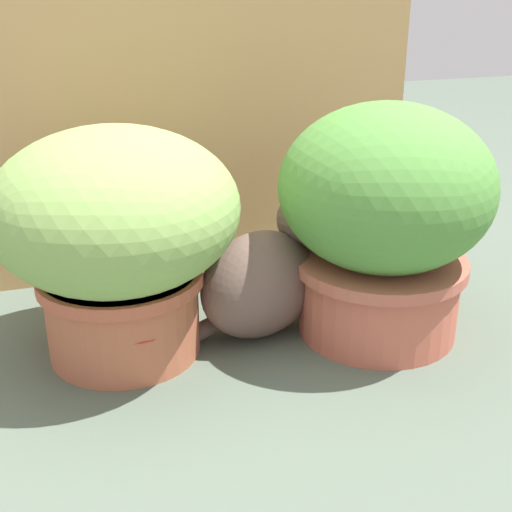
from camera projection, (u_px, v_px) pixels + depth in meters
The scene contains 7 objects.
ground_plane at pixel (174, 377), 1.28m from camera, with size 6.00×6.00×0.00m, color #526052.
cardboard_backdrop at pixel (147, 96), 1.57m from camera, with size 1.28×0.03×0.86m, color tan.
grass_planter at pixel (117, 230), 1.28m from camera, with size 0.46×0.46×0.44m.
leafy_planter at pixel (384, 215), 1.35m from camera, with size 0.42×0.42×0.47m.
cat at pixel (266, 277), 1.40m from camera, with size 0.39×0.24×0.32m.
mushroom_ornament_red at pixel (135, 320), 1.26m from camera, with size 0.12×0.12×0.15m.
mushroom_ornament_pink at pixel (108, 330), 1.28m from camera, with size 0.10×0.10×0.12m.
Camera 1 is at (-0.18, -1.09, 0.70)m, focal length 48.86 mm.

